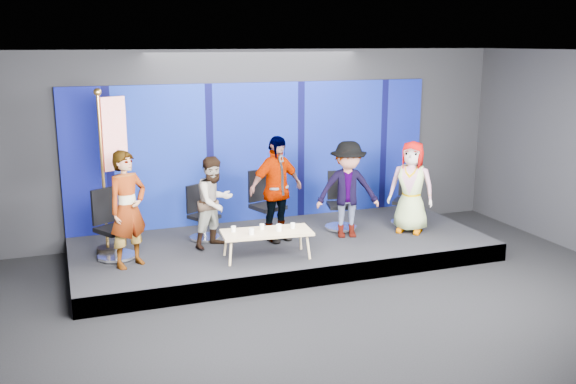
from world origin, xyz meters
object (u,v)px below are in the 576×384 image
at_px(panelist_a, 128,209).
at_px(mug_a, 233,229).
at_px(chair_e, 407,207).
at_px(panelist_e, 411,187).
at_px(coffee_table, 267,233).
at_px(mug_e, 293,226).
at_px(chair_d, 340,210).
at_px(chair_a, 114,236).
at_px(panelist_d, 348,190).
at_px(panelist_c, 276,189).
at_px(chair_c, 266,212).
at_px(chair_b, 202,221).
at_px(mug_c, 262,227).
at_px(panelist_b, 215,202).
at_px(mug_d, 279,228).
at_px(mug_b, 251,231).
at_px(flag_stand, 111,167).

bearing_deg(panelist_a, mug_a, -37.80).
height_order(chair_e, panelist_e, panelist_e).
height_order(coffee_table, mug_e, mug_e).
bearing_deg(chair_d, chair_a, -161.89).
bearing_deg(chair_d, mug_e, -126.68).
bearing_deg(chair_e, panelist_d, -124.04).
relative_size(panelist_a, panelist_c, 0.98).
height_order(chair_c, panelist_e, panelist_e).
distance_m(chair_b, panelist_e, 3.73).
height_order(panelist_d, mug_c, panelist_d).
bearing_deg(chair_c, panelist_d, -48.29).
bearing_deg(chair_e, chair_b, -143.68).
bearing_deg(chair_b, panelist_e, -41.74).
distance_m(chair_e, coffee_table, 3.20).
distance_m(panelist_b, coffee_table, 1.10).
distance_m(chair_a, mug_d, 2.61).
bearing_deg(mug_b, panelist_a, 166.12).
relative_size(chair_d, mug_e, 11.86).
xyz_separation_m(mug_b, flag_stand, (-1.95, 1.19, 0.92)).
relative_size(panelist_e, mug_c, 19.08).
xyz_separation_m(coffee_table, mug_c, (-0.03, 0.12, 0.08)).
height_order(chair_a, panelist_c, panelist_c).
bearing_deg(mug_e, panelist_d, 25.32).
height_order(panelist_c, panelist_e, panelist_c).
height_order(panelist_a, chair_e, panelist_a).
relative_size(chair_b, chair_e, 0.93).
bearing_deg(chair_c, flag_stand, 166.56).
bearing_deg(panelist_d, mug_a, -154.17).
relative_size(chair_c, flag_stand, 0.42).
height_order(panelist_a, mug_a, panelist_a).
height_order(chair_b, chair_e, chair_e).
relative_size(mug_e, flag_stand, 0.03).
distance_m(panelist_e, coffee_table, 2.93).
relative_size(panelist_c, panelist_e, 1.10).
xyz_separation_m(mug_a, mug_b, (0.22, -0.24, 0.00)).
height_order(panelist_d, panelist_e, panelist_d).
relative_size(chair_a, chair_d, 1.06).
relative_size(chair_a, panelist_e, 0.67).
height_order(panelist_d, coffee_table, panelist_d).
relative_size(mug_b, mug_c, 1.15).
bearing_deg(chair_d, mug_a, -143.25).
xyz_separation_m(panelist_c, mug_b, (-0.71, -0.90, -0.42)).
xyz_separation_m(chair_e, mug_b, (-3.34, -1.02, 0.15)).
relative_size(panelist_d, mug_a, 18.76).
distance_m(panelist_c, panelist_e, 2.45).
height_order(chair_c, mug_b, chair_c).
xyz_separation_m(mug_d, mug_e, (0.26, 0.06, -0.01)).
relative_size(panelist_a, mug_b, 17.93).
distance_m(chair_a, chair_e, 5.33).
relative_size(panelist_b, panelist_d, 0.90).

